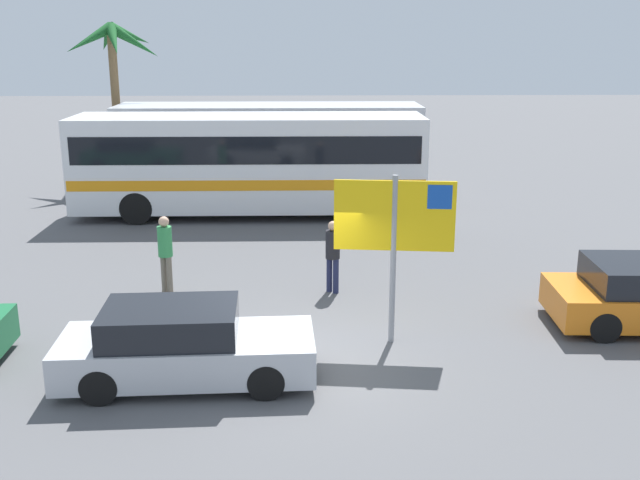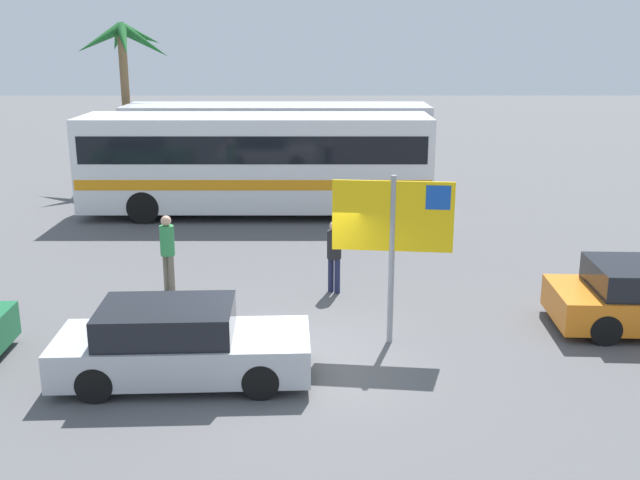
% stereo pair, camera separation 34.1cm
% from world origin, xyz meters
% --- Properties ---
extents(ground, '(120.00, 120.00, 0.00)m').
position_xyz_m(ground, '(0.00, 0.00, 0.00)').
color(ground, '#565659').
extents(bus_front_coach, '(10.98, 2.71, 3.17)m').
position_xyz_m(bus_front_coach, '(-1.51, 11.35, 1.78)').
color(bus_front_coach, white).
rests_on(bus_front_coach, ground).
extents(bus_rear_coach, '(10.98, 2.71, 3.17)m').
position_xyz_m(bus_rear_coach, '(-1.03, 15.11, 1.78)').
color(bus_rear_coach, silver).
rests_on(bus_rear_coach, ground).
extents(ferry_sign, '(2.19, 0.30, 3.20)m').
position_xyz_m(ferry_sign, '(1.89, 0.94, 2.33)').
color(ferry_sign, gray).
rests_on(ferry_sign, ground).
extents(car_silver, '(4.28, 1.82, 1.32)m').
position_xyz_m(car_silver, '(-1.83, -0.66, 0.63)').
color(car_silver, '#B7BABF').
rests_on(car_silver, ground).
extents(pedestrian_crossing_lot, '(0.32, 0.32, 1.65)m').
position_xyz_m(pedestrian_crossing_lot, '(0.84, 3.75, 0.97)').
color(pedestrian_crossing_lot, '#1E2347').
rests_on(pedestrian_crossing_lot, ground).
extents(pedestrian_by_bus, '(0.32, 0.32, 1.76)m').
position_xyz_m(pedestrian_by_bus, '(-2.88, 3.82, 1.05)').
color(pedestrian_by_bus, '#706656').
rests_on(pedestrian_by_bus, ground).
extents(palm_tree_seaside, '(3.77, 3.72, 6.08)m').
position_xyz_m(palm_tree_seaside, '(-6.97, 16.89, 4.93)').
color(palm_tree_seaside, brown).
rests_on(palm_tree_seaside, ground).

